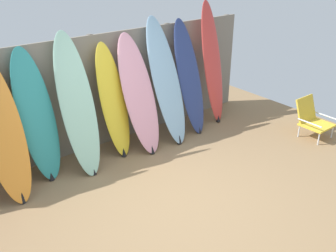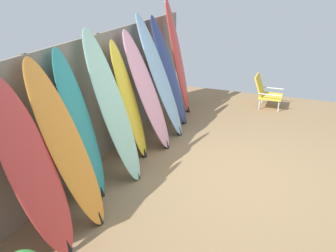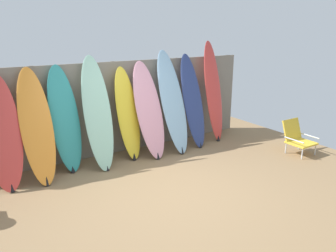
# 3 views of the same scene
# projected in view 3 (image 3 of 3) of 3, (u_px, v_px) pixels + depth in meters

# --- Properties ---
(ground) EXTENTS (7.68, 7.68, 0.00)m
(ground) POSITION_uv_depth(u_px,v_px,m) (171.00, 191.00, 5.02)
(ground) COLOR #8E704C
(fence_back) EXTENTS (6.08, 0.11, 1.80)m
(fence_back) POSITION_uv_depth(u_px,v_px,m) (115.00, 108.00, 6.39)
(fence_back) COLOR gray
(fence_back) RESTS_ON ground
(surfboard_red_0) EXTENTS (0.58, 0.73, 1.76)m
(surfboard_red_0) POSITION_uv_depth(u_px,v_px,m) (2.00, 133.00, 4.98)
(surfboard_red_0) COLOR #D13D38
(surfboard_red_0) RESTS_ON ground
(surfboard_orange_1) EXTENTS (0.50, 0.78, 1.82)m
(surfboard_orange_1) POSITION_uv_depth(u_px,v_px,m) (37.00, 127.00, 5.19)
(surfboard_orange_1) COLOR orange
(surfboard_orange_1) RESTS_ON ground
(surfboard_teal_2) EXTENTS (0.55, 0.56, 1.83)m
(surfboard_teal_2) POSITION_uv_depth(u_px,v_px,m) (65.00, 120.00, 5.57)
(surfboard_teal_2) COLOR teal
(surfboard_teal_2) RESTS_ON ground
(surfboard_seafoam_3) EXTENTS (0.54, 0.77, 1.96)m
(surfboard_seafoam_3) POSITION_uv_depth(u_px,v_px,m) (98.00, 114.00, 5.71)
(surfboard_seafoam_3) COLOR #9ED6BC
(surfboard_seafoam_3) RESTS_ON ground
(surfboard_yellow_4) EXTENTS (0.47, 0.55, 1.73)m
(surfboard_yellow_4) POSITION_uv_depth(u_px,v_px,m) (128.00, 114.00, 6.13)
(surfboard_yellow_4) COLOR yellow
(surfboard_yellow_4) RESTS_ON ground
(surfboard_pink_5) EXTENTS (0.56, 0.77, 1.82)m
(surfboard_pink_5) POSITION_uv_depth(u_px,v_px,m) (149.00, 110.00, 6.23)
(surfboard_pink_5) COLOR pink
(surfboard_pink_5) RESTS_ON ground
(surfboard_skyblue_6) EXTENTS (0.53, 0.84, 2.00)m
(surfboard_skyblue_6) POSITION_uv_depth(u_px,v_px,m) (173.00, 102.00, 6.50)
(surfboard_skyblue_6) COLOR #8CB7D6
(surfboard_skyblue_6) RESTS_ON ground
(surfboard_navy_7) EXTENTS (0.48, 0.73, 1.90)m
(surfboard_navy_7) POSITION_uv_depth(u_px,v_px,m) (193.00, 101.00, 6.82)
(surfboard_navy_7) COLOR navy
(surfboard_navy_7) RESTS_ON ground
(surfboard_red_8) EXTENTS (0.47, 0.58, 2.16)m
(surfboard_red_8) POSITION_uv_depth(u_px,v_px,m) (213.00, 92.00, 7.14)
(surfboard_red_8) COLOR #D13D38
(surfboard_red_8) RESTS_ON ground
(beach_chair) EXTENTS (0.50, 0.55, 0.65)m
(beach_chair) POSITION_uv_depth(u_px,v_px,m) (297.00, 137.00, 6.50)
(beach_chair) COLOR silver
(beach_chair) RESTS_ON ground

